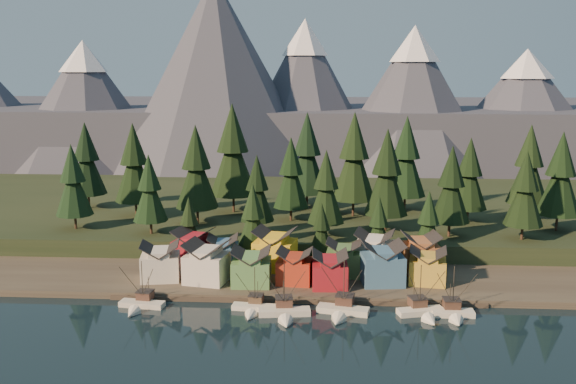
# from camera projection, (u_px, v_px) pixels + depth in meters

# --- Properties ---
(ground) EXTENTS (500.00, 500.00, 0.00)m
(ground) POSITION_uv_depth(u_px,v_px,m) (292.00, 332.00, 121.06)
(ground) COLOR black
(ground) RESTS_ON ground
(shore_strip) EXTENTS (400.00, 50.00, 1.50)m
(shore_strip) POSITION_uv_depth(u_px,v_px,m) (301.00, 264.00, 160.11)
(shore_strip) COLOR #352E26
(shore_strip) RESTS_ON ground
(hillside) EXTENTS (420.00, 100.00, 6.00)m
(hillside) POSITION_uv_depth(u_px,v_px,m) (308.00, 212.00, 208.67)
(hillside) COLOR black
(hillside) RESTS_ON ground
(dock) EXTENTS (80.00, 4.00, 1.00)m
(dock) POSITION_uv_depth(u_px,v_px,m) (296.00, 299.00, 137.13)
(dock) COLOR #483D33
(dock) RESTS_ON ground
(mountain_ridge) EXTENTS (560.00, 190.00, 90.00)m
(mountain_ridge) POSITION_uv_depth(u_px,v_px,m) (307.00, 114.00, 325.63)
(mountain_ridge) COLOR #484B5C
(mountain_ridge) RESTS_ON ground
(boat_0) EXTENTS (9.90, 10.57, 10.84)m
(boat_0) POSITION_uv_depth(u_px,v_px,m) (140.00, 299.00, 132.55)
(boat_0) COLOR beige
(boat_0) RESTS_ON ground
(boat_2) EXTENTS (9.63, 10.35, 9.95)m
(boat_2) POSITION_uv_depth(u_px,v_px,m) (253.00, 303.00, 130.93)
(boat_2) COLOR beige
(boat_2) RESTS_ON ground
(boat_3) EXTENTS (11.01, 11.76, 11.73)m
(boat_3) POSITION_uv_depth(u_px,v_px,m) (285.00, 307.00, 127.99)
(boat_3) COLOR beige
(boat_3) RESTS_ON ground
(boat_4) EXTENTS (11.21, 11.81, 12.17)m
(boat_4) POSITION_uv_depth(u_px,v_px,m) (342.00, 304.00, 128.96)
(boat_4) COLOR beige
(boat_4) RESTS_ON ground
(boat_5) EXTENTS (10.19, 10.67, 11.34)m
(boat_5) POSITION_uv_depth(u_px,v_px,m) (423.00, 306.00, 128.42)
(boat_5) COLOR silver
(boat_5) RESTS_ON ground
(boat_6) EXTENTS (8.66, 9.42, 11.43)m
(boat_6) POSITION_uv_depth(u_px,v_px,m) (454.00, 307.00, 127.61)
(boat_6) COLOR silver
(boat_6) RESTS_ON ground
(house_front_0) EXTENTS (9.78, 9.40, 8.52)m
(house_front_0) POSITION_uv_depth(u_px,v_px,m) (160.00, 260.00, 145.86)
(house_front_0) COLOR beige
(house_front_0) RESTS_ON shore_strip
(house_front_1) EXTENTS (10.42, 10.14, 9.27)m
(house_front_1) POSITION_uv_depth(u_px,v_px,m) (207.00, 261.00, 144.04)
(house_front_1) COLOR beige
(house_front_1) RESTS_ON shore_strip
(house_front_2) EXTENTS (8.66, 8.73, 8.26)m
(house_front_2) POSITION_uv_depth(u_px,v_px,m) (251.00, 265.00, 142.49)
(house_front_2) COLOR #4F8447
(house_front_2) RESTS_ON shore_strip
(house_front_3) EXTENTS (8.23, 7.91, 7.71)m
(house_front_3) POSITION_uv_depth(u_px,v_px,m) (295.00, 265.00, 143.61)
(house_front_3) COLOR #9D2C18
(house_front_3) RESTS_ON shore_strip
(house_front_4) EXTENTS (7.99, 8.58, 7.86)m
(house_front_4) POSITION_uv_depth(u_px,v_px,m) (330.00, 269.00, 140.96)
(house_front_4) COLOR maroon
(house_front_4) RESTS_ON shore_strip
(house_front_5) EXTENTS (10.00, 9.29, 9.50)m
(house_front_5) POSITION_uv_depth(u_px,v_px,m) (383.00, 262.00, 142.71)
(house_front_5) COLOR #396488
(house_front_5) RESTS_ON shore_strip
(house_front_6) EXTENTS (9.01, 8.64, 7.98)m
(house_front_6) POSITION_uv_depth(u_px,v_px,m) (428.00, 265.00, 143.37)
(house_front_6) COLOR gold
(house_front_6) RESTS_ON shore_strip
(house_back_0) EXTENTS (10.25, 10.00, 9.27)m
(house_back_0) POSITION_uv_depth(u_px,v_px,m) (193.00, 247.00, 155.41)
(house_back_0) COLOR maroon
(house_back_0) RESTS_ON shore_strip
(house_back_1) EXTENTS (7.89, 7.97, 8.11)m
(house_back_1) POSITION_uv_depth(u_px,v_px,m) (223.00, 252.00, 153.57)
(house_back_1) COLOR #3A628A
(house_back_1) RESTS_ON shore_strip
(house_back_2) EXTENTS (10.81, 10.20, 9.97)m
(house_back_2) POSITION_uv_depth(u_px,v_px,m) (275.00, 248.00, 153.14)
(house_back_2) COLOR gold
(house_back_2) RESTS_ON shore_strip
(house_back_3) EXTENTS (8.65, 7.84, 8.22)m
(house_back_3) POSITION_uv_depth(u_px,v_px,m) (344.00, 257.00, 149.00)
(house_back_3) COLOR #466F3C
(house_back_3) RESTS_ON shore_strip
(house_back_4) EXTENTS (10.33, 10.06, 9.64)m
(house_back_4) POSITION_uv_depth(u_px,v_px,m) (374.00, 250.00, 151.94)
(house_back_4) COLOR silver
(house_back_4) RESTS_ON shore_strip
(house_back_5) EXTENTS (9.13, 9.22, 9.25)m
(house_back_5) POSITION_uv_depth(u_px,v_px,m) (421.00, 252.00, 151.29)
(house_back_5) COLOR #985C36
(house_back_5) RESTS_ON shore_strip
(tree_hill_0) EXTENTS (9.96, 9.96, 23.21)m
(tree_hill_0) POSITION_uv_depth(u_px,v_px,m) (73.00, 183.00, 172.24)
(tree_hill_0) COLOR #332319
(tree_hill_0) RESTS_ON hillside
(tree_hill_1) EXTENTS (11.82, 11.82, 27.55)m
(tree_hill_1) POSITION_uv_depth(u_px,v_px,m) (134.00, 166.00, 186.73)
(tree_hill_1) COLOR #332319
(tree_hill_1) RESTS_ON hillside
(tree_hill_2) EXTENTS (9.08, 9.08, 21.15)m
(tree_hill_2) POSITION_uv_depth(u_px,v_px,m) (150.00, 191.00, 167.19)
(tree_hill_2) COLOR #332319
(tree_hill_2) RESTS_ON hillside
(tree_hill_3) EXTENTS (11.95, 11.95, 27.84)m
(tree_hill_3) POSITION_uv_depth(u_px,v_px,m) (196.00, 170.00, 177.64)
(tree_hill_3) COLOR #332319
(tree_hill_3) RESTS_ON hillside
(tree_hill_4) EXTENTS (14.12, 14.12, 32.89)m
(tree_hill_4) POSITION_uv_depth(u_px,v_px,m) (233.00, 153.00, 191.32)
(tree_hill_4) COLOR #332319
(tree_hill_4) RESTS_ON hillside
(tree_hill_5) EXTENTS (9.02, 9.02, 21.00)m
(tree_hill_5) POSITION_uv_depth(u_px,v_px,m) (257.00, 191.00, 167.45)
(tree_hill_5) COLOR #332319
(tree_hill_5) RESTS_ON hillside
(tree_hill_6) EXTENTS (10.35, 10.35, 24.10)m
(tree_hill_6) POSITION_uv_depth(u_px,v_px,m) (291.00, 175.00, 181.34)
(tree_hill_6) COLOR #332319
(tree_hill_6) RESTS_ON hillside
(tree_hill_7) EXTENTS (9.75, 9.75, 22.71)m
(tree_hill_7) POSITION_uv_depth(u_px,v_px,m) (326.00, 189.00, 164.21)
(tree_hill_7) COLOR #332319
(tree_hill_7) RESTS_ON hillside
(tree_hill_8) EXTENTS (13.20, 13.20, 30.75)m
(tree_hill_8) POSITION_uv_depth(u_px,v_px,m) (354.00, 160.00, 186.40)
(tree_hill_8) COLOR #332319
(tree_hill_8) RESTS_ON hillside
(tree_hill_9) EXTENTS (11.83, 11.83, 27.57)m
(tree_hill_9) POSITION_uv_depth(u_px,v_px,m) (387.00, 175.00, 169.59)
(tree_hill_9) COLOR #332319
(tree_hill_9) RESTS_ON hillside
(tree_hill_10) EXTENTS (12.47, 12.47, 29.04)m
(tree_hill_10) POSITION_uv_depth(u_px,v_px,m) (406.00, 159.00, 193.44)
(tree_hill_10) COLOR #332319
(tree_hill_10) RESTS_ON hillside
(tree_hill_11) EXTENTS (10.20, 10.20, 23.76)m
(tree_hill_11) POSITION_uv_depth(u_px,v_px,m) (451.00, 187.00, 164.11)
(tree_hill_11) COLOR #332319
(tree_hill_11) RESTS_ON hillside
(tree_hill_12) EXTENTS (10.38, 10.38, 24.18)m
(tree_hill_12) POSITION_uv_depth(u_px,v_px,m) (469.00, 176.00, 179.25)
(tree_hill_12) COLOR #332319
(tree_hill_12) RESTS_ON hillside
(tree_hill_13) EXTENTS (9.82, 9.82, 22.88)m
(tree_hill_13) POSITION_uv_depth(u_px,v_px,m) (525.00, 191.00, 161.14)
(tree_hill_13) COLOR #332319
(tree_hill_13) RESTS_ON hillside
(tree_hill_14) EXTENTS (11.77, 11.77, 27.41)m
(tree_hill_14) POSITION_uv_depth(u_px,v_px,m) (529.00, 167.00, 183.69)
(tree_hill_14) COLOR #332319
(tree_hill_14) RESTS_ON hillside
(tree_hill_15) EXTENTS (12.86, 12.86, 29.97)m
(tree_hill_15) POSITION_uv_depth(u_px,v_px,m) (307.00, 156.00, 197.14)
(tree_hill_15) COLOR #332319
(tree_hill_15) RESTS_ON hillside
(tree_hill_16) EXTENTS (11.54, 11.54, 26.89)m
(tree_hill_16) POSITION_uv_depth(u_px,v_px,m) (87.00, 161.00, 197.70)
(tree_hill_16) COLOR #332319
(tree_hill_16) RESTS_ON hillside
(tree_hill_17) EXTENTS (11.49, 11.49, 26.77)m
(tree_hill_17) POSITION_uv_depth(u_px,v_px,m) (560.00, 177.00, 169.79)
(tree_hill_17) COLOR #332319
(tree_hill_17) RESTS_ON hillside
(tree_shore_0) EXTENTS (6.96, 6.96, 16.22)m
(tree_shore_0) POSITION_uv_depth(u_px,v_px,m) (189.00, 225.00, 159.99)
(tree_shore_0) COLOR #332319
(tree_shore_0) RESTS_ON shore_strip
(tree_shore_1) EXTENTS (8.48, 8.48, 19.75)m
(tree_shore_1) POSITION_uv_depth(u_px,v_px,m) (253.00, 219.00, 158.64)
(tree_shore_1) COLOR #332319
(tree_shore_1) RESTS_ON shore_strip
(tree_shore_2) EXTENTS (6.48, 6.48, 15.08)m
(tree_shore_2) POSITION_uv_depth(u_px,v_px,m) (321.00, 230.00, 158.09)
(tree_shore_2) COLOR #332319
(tree_shore_2) RESTS_ON shore_strip
(tree_shore_3) EXTENTS (7.29, 7.29, 16.98)m
(tree_shore_3) POSITION_uv_depth(u_px,v_px,m) (379.00, 227.00, 157.03)
(tree_shore_3) COLOR #332319
(tree_shore_3) RESTS_ON shore_strip
(tree_shore_4) EXTENTS (7.90, 7.90, 18.41)m
(tree_shore_4) POSITION_uv_depth(u_px,v_px,m) (428.00, 224.00, 156.15)
(tree_shore_4) COLOR #332319
(tree_shore_4) RESTS_ON shore_strip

